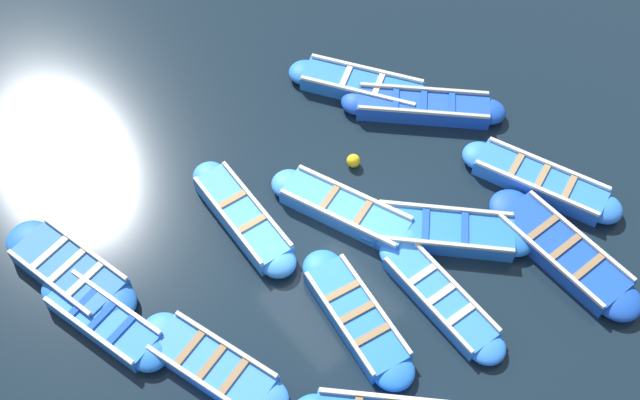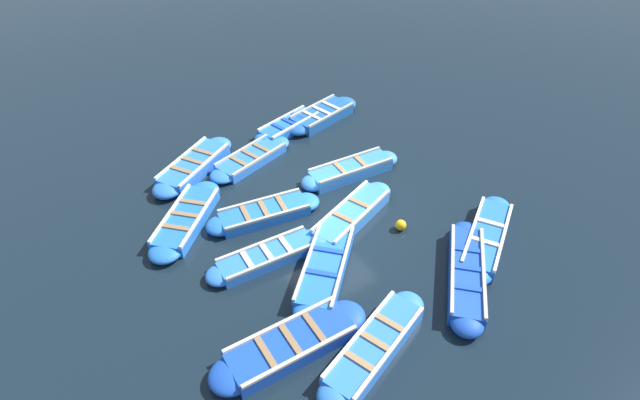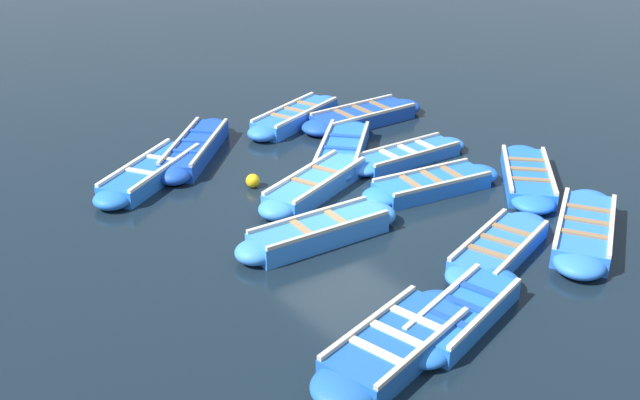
{
  "view_description": "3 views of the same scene",
  "coord_description": "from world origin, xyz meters",
  "px_view_note": "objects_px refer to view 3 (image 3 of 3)",
  "views": [
    {
      "loc": [
        6.29,
        -5.45,
        13.11
      ],
      "look_at": [
        -0.82,
        0.38,
        0.45
      ],
      "focal_mm": 42.0,
      "sensor_mm": 36.0,
      "label": 1
    },
    {
      "loc": [
        6.1,
        9.19,
        9.44
      ],
      "look_at": [
        0.1,
        -0.12,
        0.39
      ],
      "focal_mm": 28.0,
      "sensor_mm": 36.0,
      "label": 2
    },
    {
      "loc": [
        -8.99,
        -10.96,
        6.85
      ],
      "look_at": [
        -0.96,
        -0.15,
        0.32
      ],
      "focal_mm": 42.0,
      "sensor_mm": 36.0,
      "label": 3
    }
  ],
  "objects_px": {
    "boat_near_quay": "(527,177)",
    "boat_broadside": "(316,184)",
    "boat_end_of_row": "(151,173)",
    "buoy_orange_near": "(253,181)",
    "boat_far_corner": "(195,149)",
    "boat_drifting": "(363,117)",
    "boat_inner_gap": "(499,248)",
    "boat_tucked": "(396,345)",
    "boat_mid_row": "(585,230)",
    "boat_stern_in": "(295,117)",
    "boat_bow_out": "(408,156)",
    "boat_centre": "(319,232)",
    "boat_outer_left": "(464,314)",
    "boat_alongside": "(432,185)"
  },
  "relations": [
    {
      "from": "boat_tucked",
      "to": "buoy_orange_near",
      "type": "xyz_separation_m",
      "value": [
        1.45,
        6.25,
        -0.03
      ]
    },
    {
      "from": "boat_far_corner",
      "to": "boat_stern_in",
      "type": "distance_m",
      "value": 3.24
    },
    {
      "from": "boat_outer_left",
      "to": "boat_tucked",
      "type": "height_order",
      "value": "boat_tucked"
    },
    {
      "from": "boat_bow_out",
      "to": "boat_stern_in",
      "type": "relative_size",
      "value": 0.92
    },
    {
      "from": "boat_outer_left",
      "to": "boat_broadside",
      "type": "relative_size",
      "value": 0.89
    },
    {
      "from": "boat_bow_out",
      "to": "boat_inner_gap",
      "type": "xyz_separation_m",
      "value": [
        -1.67,
        -4.25,
        0.0
      ]
    },
    {
      "from": "boat_tucked",
      "to": "boat_bow_out",
      "type": "bearing_deg",
      "value": 45.98
    },
    {
      "from": "boat_outer_left",
      "to": "boat_mid_row",
      "type": "distance_m",
      "value": 3.87
    },
    {
      "from": "boat_outer_left",
      "to": "boat_broadside",
      "type": "bearing_deg",
      "value": 79.26
    },
    {
      "from": "boat_drifting",
      "to": "boat_centre",
      "type": "bearing_deg",
      "value": -136.74
    },
    {
      "from": "boat_centre",
      "to": "boat_inner_gap",
      "type": "bearing_deg",
      "value": -45.62
    },
    {
      "from": "boat_outer_left",
      "to": "buoy_orange_near",
      "type": "relative_size",
      "value": 10.49
    },
    {
      "from": "boat_mid_row",
      "to": "buoy_orange_near",
      "type": "relative_size",
      "value": 11.43
    },
    {
      "from": "boat_far_corner",
      "to": "boat_mid_row",
      "type": "bearing_deg",
      "value": -63.86
    },
    {
      "from": "boat_end_of_row",
      "to": "boat_far_corner",
      "type": "bearing_deg",
      "value": 24.38
    },
    {
      "from": "boat_outer_left",
      "to": "boat_end_of_row",
      "type": "xyz_separation_m",
      "value": [
        -1.55,
        7.93,
        0.01
      ]
    },
    {
      "from": "boat_stern_in",
      "to": "boat_bow_out",
      "type": "bearing_deg",
      "value": -80.07
    },
    {
      "from": "boat_near_quay",
      "to": "boat_stern_in",
      "type": "xyz_separation_m",
      "value": [
        -1.88,
        6.19,
        0.02
      ]
    },
    {
      "from": "boat_stern_in",
      "to": "boat_broadside",
      "type": "distance_m",
      "value": 4.32
    },
    {
      "from": "boat_end_of_row",
      "to": "buoy_orange_near",
      "type": "relative_size",
      "value": 11.55
    },
    {
      "from": "boat_tucked",
      "to": "boat_end_of_row",
      "type": "height_order",
      "value": "boat_tucked"
    },
    {
      "from": "boat_alongside",
      "to": "boat_broadside",
      "type": "height_order",
      "value": "boat_broadside"
    },
    {
      "from": "boat_broadside",
      "to": "boat_end_of_row",
      "type": "bearing_deg",
      "value": 133.42
    },
    {
      "from": "boat_drifting",
      "to": "boat_stern_in",
      "type": "distance_m",
      "value": 1.8
    },
    {
      "from": "boat_alongside",
      "to": "buoy_orange_near",
      "type": "relative_size",
      "value": 11.22
    },
    {
      "from": "boat_far_corner",
      "to": "boat_near_quay",
      "type": "bearing_deg",
      "value": -48.45
    },
    {
      "from": "boat_inner_gap",
      "to": "boat_end_of_row",
      "type": "bearing_deg",
      "value": 117.9
    },
    {
      "from": "boat_stern_in",
      "to": "buoy_orange_near",
      "type": "distance_m",
      "value": 4.09
    },
    {
      "from": "boat_bow_out",
      "to": "boat_centre",
      "type": "bearing_deg",
      "value": -154.77
    },
    {
      "from": "buoy_orange_near",
      "to": "boat_near_quay",
      "type": "bearing_deg",
      "value": -34.96
    },
    {
      "from": "boat_alongside",
      "to": "boat_far_corner",
      "type": "bearing_deg",
      "value": 123.17
    },
    {
      "from": "boat_outer_left",
      "to": "boat_near_quay",
      "type": "height_order",
      "value": "boat_near_quay"
    },
    {
      "from": "buoy_orange_near",
      "to": "boat_centre",
      "type": "bearing_deg",
      "value": -96.06
    },
    {
      "from": "boat_outer_left",
      "to": "buoy_orange_near",
      "type": "xyz_separation_m",
      "value": [
        0.05,
        6.28,
        -0.02
      ]
    },
    {
      "from": "boat_drifting",
      "to": "boat_mid_row",
      "type": "bearing_deg",
      "value": -95.74
    },
    {
      "from": "boat_broadside",
      "to": "boat_inner_gap",
      "type": "xyz_separation_m",
      "value": [
        1.08,
        -4.15,
        -0.04
      ]
    },
    {
      "from": "boat_bow_out",
      "to": "boat_outer_left",
      "type": "xyz_separation_m",
      "value": [
        -3.74,
        -5.33,
        0.02
      ]
    },
    {
      "from": "boat_far_corner",
      "to": "boat_inner_gap",
      "type": "bearing_deg",
      "value": -73.71
    },
    {
      "from": "boat_near_quay",
      "to": "boat_broadside",
      "type": "xyz_separation_m",
      "value": [
        -3.98,
        2.41,
        0.02
      ]
    },
    {
      "from": "boat_outer_left",
      "to": "boat_bow_out",
      "type": "bearing_deg",
      "value": 54.97
    },
    {
      "from": "boat_bow_out",
      "to": "boat_mid_row",
      "type": "bearing_deg",
      "value": -88.93
    },
    {
      "from": "boat_far_corner",
      "to": "boat_drifting",
      "type": "distance_m",
      "value": 4.73
    },
    {
      "from": "boat_outer_left",
      "to": "boat_tucked",
      "type": "relative_size",
      "value": 0.92
    },
    {
      "from": "boat_alongside",
      "to": "boat_tucked",
      "type": "relative_size",
      "value": 0.98
    },
    {
      "from": "boat_far_corner",
      "to": "boat_broadside",
      "type": "bearing_deg",
      "value": -71.59
    },
    {
      "from": "boat_outer_left",
      "to": "boat_stern_in",
      "type": "relative_size",
      "value": 0.88
    },
    {
      "from": "boat_broadside",
      "to": "boat_centre",
      "type": "distance_m",
      "value": 2.17
    },
    {
      "from": "boat_far_corner",
      "to": "boat_tucked",
      "type": "height_order",
      "value": "boat_far_corner"
    },
    {
      "from": "boat_bow_out",
      "to": "boat_drifting",
      "type": "distance_m",
      "value": 2.79
    },
    {
      "from": "boat_outer_left",
      "to": "boat_tucked",
      "type": "xyz_separation_m",
      "value": [
        -1.39,
        0.02,
        0.02
      ]
    }
  ]
}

